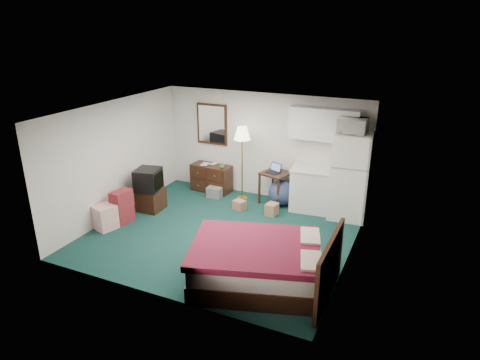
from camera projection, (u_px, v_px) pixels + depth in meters
The scene contains 25 objects.
floor at pixel (221, 234), 8.62m from camera, with size 5.00×4.50×0.01m, color #12312D.
ceiling at pixel (219, 111), 7.74m from camera, with size 5.00×4.50×0.01m, color silver.
walls at pixel (220, 175), 8.18m from camera, with size 5.01×4.51×2.50m.
mirror at pixel (212, 124), 10.45m from camera, with size 0.80×0.06×1.00m, color white, non-canonical shape.
upper_cabinets at pixel (324, 124), 9.13m from camera, with size 1.50×0.35×0.70m, color white, non-canonical shape.
headboard at pixel (330, 268), 6.40m from camera, with size 0.06×1.56×1.00m, color black, non-canonical shape.
dresser at pixel (211, 178), 10.68m from camera, with size 0.99×0.45×0.68m, color black, non-canonical shape.
floor_lamp at pixel (242, 164), 10.01m from camera, with size 0.38×0.38×1.77m, color gold, non-canonical shape.
desk at pixel (275, 188), 9.96m from camera, with size 0.59×0.59×0.75m, color black, non-canonical shape.
exercise_ball at pixel (281, 193), 9.87m from camera, with size 0.60×0.60×0.60m, color navy.
kitchen_counter at pixel (311, 190), 9.57m from camera, with size 0.87×0.66×0.95m, color white, non-canonical shape.
fridge at pixel (350, 176), 9.06m from camera, with size 0.77×0.77×1.88m, color white, non-canonical shape.
bed at pixel (258, 264), 6.93m from camera, with size 2.06×1.61×0.66m, color maroon, non-canonical shape.
tv_stand at pixel (151, 199), 9.64m from camera, with size 0.50×0.54×0.50m, color black, non-canonical shape.
suitcase at pixel (122, 207), 8.98m from camera, with size 0.28×0.44×0.72m, color maroon, non-canonical shape.
retail_box at pixel (105, 217), 8.76m from camera, with size 0.40×0.40×0.50m, color white, non-canonical shape.
file_bin at pixel (215, 192), 10.36m from camera, with size 0.36×0.27×0.25m, color slate, non-canonical shape.
cardboard_box_a at pixel (239, 205), 9.68m from camera, with size 0.26×0.22×0.22m, color brown, non-canonical shape.
cardboard_box_b at pixel (272, 209), 9.40m from camera, with size 0.23×0.27×0.27m, color brown, non-canonical shape.
laptop at pixel (273, 168), 9.77m from camera, with size 0.30×0.24×0.20m, color black, non-canonical shape.
crt_tv at pixel (148, 179), 9.44m from camera, with size 0.52×0.56×0.48m, color black, non-canonical shape.
microwave at pixel (353, 124), 8.63m from camera, with size 0.58×0.32×0.39m, color white.
book_a at pixel (202, 160), 10.59m from camera, with size 0.17×0.02×0.24m, color brown.
book_b at pixel (211, 160), 10.64m from camera, with size 0.15×0.02×0.20m, color brown.
mug at pixel (222, 166), 10.31m from camera, with size 0.13×0.10×0.13m, color #417E37.
Camera 1 is at (3.53, -6.84, 4.05)m, focal length 32.00 mm.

